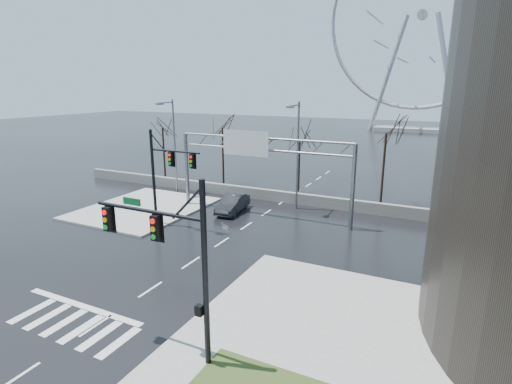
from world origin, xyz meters
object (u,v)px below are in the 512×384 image
Objects in this scene: ferris_wheel at (422,23)px; car at (233,204)px; sign_gantry at (258,159)px; signal_mast_near at (176,252)px; signal_mast_far at (164,170)px.

ferris_wheel is 84.39m from car.
signal_mast_near is at bearing -73.81° from sign_gantry.
ferris_wheel is 10.68× the size of car.
signal_mast_near is 19.79m from sign_gantry.
signal_mast_far is 89.30m from ferris_wheel.
signal_mast_near is at bearing -72.51° from car.
car is (2.93, 5.94, -4.05)m from signal_mast_far.
sign_gantry is 3.43× the size of car.
signal_mast_far is 0.16× the size of ferris_wheel.
sign_gantry is 5.09m from car.
ferris_wheel reaches higher than sign_gantry.
ferris_wheel reaches higher than signal_mast_far.
sign_gantry is (5.49, 6.00, 0.35)m from signal_mast_far.
signal_mast_far is at bearing -121.91° from car.
signal_mast_near is at bearing -49.74° from signal_mast_far.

